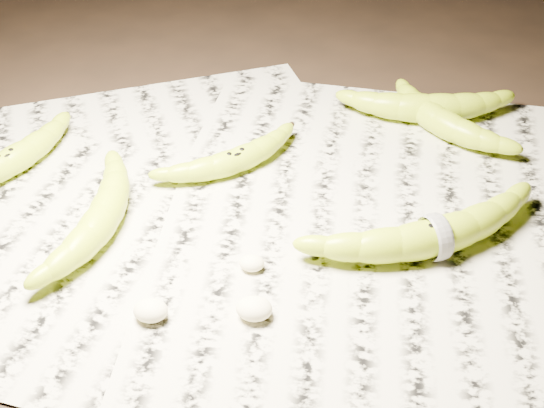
# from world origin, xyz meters

# --- Properties ---
(ground) EXTENTS (3.00, 3.00, 0.00)m
(ground) POSITION_xyz_m (0.00, 0.00, 0.00)
(ground) COLOR black
(ground) RESTS_ON ground
(newspaper_patch) EXTENTS (0.90, 0.70, 0.01)m
(newspaper_patch) POSITION_xyz_m (-0.02, 0.04, 0.00)
(newspaper_patch) COLOR beige
(newspaper_patch) RESTS_ON ground
(banana_left_a) EXTENTS (0.16, 0.20, 0.04)m
(banana_left_a) POSITION_xyz_m (-0.34, 0.08, 0.03)
(banana_left_a) COLOR #B9D81B
(banana_left_a) RESTS_ON newspaper_patch
(banana_left_b) EXTENTS (0.08, 0.20, 0.04)m
(banana_left_b) POSITION_xyz_m (-0.19, -0.01, 0.03)
(banana_left_b) COLOR #B9D81B
(banana_left_b) RESTS_ON newspaper_patch
(banana_center) EXTENTS (0.17, 0.15, 0.03)m
(banana_center) POSITION_xyz_m (-0.06, 0.11, 0.02)
(banana_center) COLOR #B9D81B
(banana_center) RESTS_ON newspaper_patch
(banana_taped) EXTENTS (0.25, 0.17, 0.04)m
(banana_taped) POSITION_xyz_m (0.17, -0.01, 0.03)
(banana_taped) COLOR #B9D81B
(banana_taped) RESTS_ON newspaper_patch
(banana_upper_a) EXTENTS (0.21, 0.08, 0.04)m
(banana_upper_a) POSITION_xyz_m (0.18, 0.25, 0.03)
(banana_upper_a) COLOR #B9D81B
(banana_upper_a) RESTS_ON newspaper_patch
(banana_upper_b) EXTENTS (0.16, 0.17, 0.04)m
(banana_upper_b) POSITION_xyz_m (0.19, 0.23, 0.03)
(banana_upper_b) COLOR #B9D81B
(banana_upper_b) RESTS_ON newspaper_patch
(measuring_tape) EXTENTS (0.03, 0.05, 0.05)m
(measuring_tape) POSITION_xyz_m (0.17, -0.01, 0.03)
(measuring_tape) COLOR white
(measuring_tape) RESTS_ON newspaper_patch
(flesh_chunk_a) EXTENTS (0.03, 0.03, 0.02)m
(flesh_chunk_a) POSITION_xyz_m (-0.11, -0.14, 0.02)
(flesh_chunk_a) COLOR #FAF2C2
(flesh_chunk_a) RESTS_ON newspaper_patch
(flesh_chunk_b) EXTENTS (0.04, 0.03, 0.02)m
(flesh_chunk_b) POSITION_xyz_m (-0.01, -0.12, 0.02)
(flesh_chunk_b) COLOR #FAF2C2
(flesh_chunk_b) RESTS_ON newspaper_patch
(flesh_chunk_c) EXTENTS (0.03, 0.02, 0.02)m
(flesh_chunk_c) POSITION_xyz_m (-0.02, -0.06, 0.02)
(flesh_chunk_c) COLOR #FAF2C2
(flesh_chunk_c) RESTS_ON newspaper_patch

